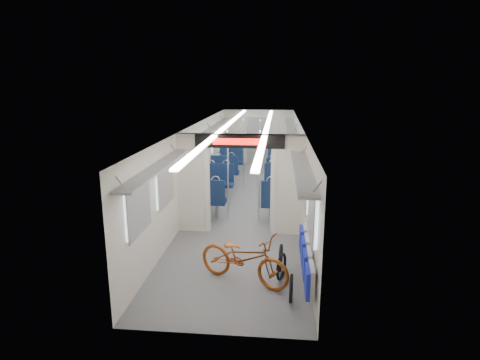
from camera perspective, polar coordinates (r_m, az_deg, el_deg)
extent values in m
plane|color=#515456|center=(11.42, 0.96, -3.69)|extent=(12.00, 12.00, 0.00)
cube|color=beige|center=(11.33, -6.35, 2.10)|extent=(0.02, 12.00, 2.30)
cube|color=beige|center=(11.12, 8.46, 1.80)|extent=(0.02, 12.00, 2.30)
cube|color=beige|center=(17.04, 2.57, 6.09)|extent=(2.90, 0.02, 2.30)
cube|color=beige|center=(5.44, -4.06, -11.07)|extent=(2.90, 0.02, 2.30)
cube|color=silver|center=(10.95, 1.00, 7.87)|extent=(2.90, 12.00, 0.02)
cube|color=white|center=(11.01, -1.88, 7.74)|extent=(0.12, 11.40, 0.04)
cube|color=white|center=(10.93, 3.91, 7.66)|extent=(0.12, 11.40, 0.04)
cube|color=beige|center=(9.40, -6.84, -1.30)|extent=(0.65, 0.18, 2.00)
cube|color=beige|center=(9.19, 7.00, -1.65)|extent=(0.65, 0.18, 2.00)
cube|color=beige|center=(8.99, 0.01, 5.60)|extent=(2.90, 0.18, 0.30)
cylinder|color=beige|center=(9.34, -4.89, -1.35)|extent=(0.20, 0.20, 2.00)
cylinder|color=beige|center=(9.19, 4.98, -1.60)|extent=(0.20, 0.20, 2.00)
cube|color=black|center=(8.89, -0.06, 5.50)|extent=(2.00, 0.03, 0.30)
cube|color=#FF0C07|center=(8.86, -0.08, 5.48)|extent=(1.20, 0.02, 0.14)
cube|color=silver|center=(6.78, -14.36, -4.09)|extent=(0.04, 1.00, 0.75)
cube|color=silver|center=(6.42, 10.35, -4.90)|extent=(0.04, 1.00, 0.75)
cube|color=silver|center=(8.24, -10.67, -0.72)|extent=(0.04, 1.00, 0.75)
cube|color=silver|center=(7.95, 9.42, -1.21)|extent=(0.04, 1.00, 0.75)
cube|color=silver|center=(10.80, -6.77, 2.86)|extent=(0.04, 1.00, 0.75)
cube|color=silver|center=(10.58, 8.47, 2.57)|extent=(0.04, 1.00, 0.75)
cube|color=silver|center=(12.63, -4.97, 4.49)|extent=(0.04, 1.00, 0.75)
cube|color=silver|center=(12.44, 8.04, 4.27)|extent=(0.04, 1.00, 0.75)
cube|color=silver|center=(14.48, -3.62, 5.71)|extent=(0.04, 1.00, 0.75)
cube|color=silver|center=(14.32, 7.73, 5.52)|extent=(0.04, 1.00, 0.75)
cube|color=silver|center=(16.25, -2.63, 6.61)|extent=(0.04, 1.00, 0.75)
cube|color=silver|center=(16.10, 7.49, 6.44)|extent=(0.04, 1.00, 0.75)
cube|color=gray|center=(7.33, -11.44, 1.85)|extent=(0.30, 3.60, 0.04)
cube|color=gray|center=(7.03, 8.80, 1.46)|extent=(0.30, 3.60, 0.04)
cube|color=gray|center=(13.12, -3.90, 7.28)|extent=(0.30, 7.60, 0.04)
cube|color=gray|center=(12.95, 7.35, 7.12)|extent=(0.30, 7.60, 0.04)
cube|color=gray|center=(17.00, 2.55, 5.57)|extent=(0.90, 0.05, 2.00)
imported|color=#924315|center=(7.09, 0.54, -11.01)|extent=(1.83, 1.28, 0.92)
cube|color=gray|center=(6.15, 10.12, -14.06)|extent=(0.06, 0.45, 0.51)
cube|color=#101994|center=(6.15, 9.55, -14.06)|extent=(0.06, 0.41, 0.43)
cube|color=gray|center=(6.64, 9.75, -11.85)|extent=(0.06, 0.45, 0.51)
cube|color=#101994|center=(6.64, 9.23, -11.85)|extent=(0.06, 0.41, 0.43)
cube|color=gray|center=(7.14, 9.44, -9.95)|extent=(0.06, 0.45, 0.51)
cube|color=#101994|center=(7.14, 8.95, -9.94)|extent=(0.06, 0.41, 0.43)
cube|color=gray|center=(7.65, 9.17, -8.29)|extent=(0.06, 0.45, 0.51)
cube|color=#101994|center=(7.64, 8.71, -8.29)|extent=(0.06, 0.41, 0.43)
torus|color=black|center=(6.68, 7.28, -15.22)|extent=(0.08, 0.46, 0.46)
torus|color=black|center=(7.31, 5.90, -12.31)|extent=(0.20, 0.49, 0.50)
torus|color=black|center=(7.61, 5.80, -11.12)|extent=(0.09, 0.52, 0.52)
cube|color=#0E1E3E|center=(10.45, -3.29, -3.08)|extent=(0.46, 0.43, 0.10)
cylinder|color=gray|center=(10.52, -3.27, -4.26)|extent=(0.10, 0.10, 0.35)
cube|color=#0E1E3E|center=(10.20, -3.46, -1.58)|extent=(0.46, 0.08, 0.56)
torus|color=silver|center=(10.12, -3.49, -0.04)|extent=(0.23, 0.03, 0.23)
cube|color=#0E1E3E|center=(12.12, -2.05, -0.70)|extent=(0.46, 0.43, 0.10)
cylinder|color=gray|center=(12.18, -2.04, -1.72)|extent=(0.10, 0.10, 0.35)
cube|color=#0E1E3E|center=(12.21, -1.96, 1.02)|extent=(0.46, 0.08, 0.56)
torus|color=silver|center=(12.15, -1.97, 2.32)|extent=(0.23, 0.03, 0.23)
cube|color=#0E1E3E|center=(10.53, -5.82, -3.00)|extent=(0.46, 0.43, 0.10)
cylinder|color=gray|center=(10.60, -5.79, -4.17)|extent=(0.10, 0.10, 0.35)
cube|color=#0E1E3E|center=(10.28, -6.05, -1.51)|extent=(0.46, 0.08, 0.56)
torus|color=silver|center=(10.21, -6.09, 0.02)|extent=(0.23, 0.03, 0.23)
cube|color=#0E1E3E|center=(12.19, -4.24, -0.64)|extent=(0.46, 0.43, 0.10)
cylinder|color=gray|center=(12.25, -4.22, -1.66)|extent=(0.10, 0.10, 0.35)
cube|color=#0E1E3E|center=(12.28, -4.14, 1.06)|extent=(0.46, 0.08, 0.56)
torus|color=silver|center=(12.22, -4.16, 2.35)|extent=(0.23, 0.03, 0.23)
cube|color=#0E1E3E|center=(10.28, 4.41, -3.40)|extent=(0.49, 0.45, 0.10)
cylinder|color=gray|center=(10.35, 4.38, -4.59)|extent=(0.10, 0.10, 0.35)
cube|color=#0E1E3E|center=(10.01, 4.42, -1.81)|extent=(0.49, 0.09, 0.59)
torus|color=silver|center=(9.93, 4.45, -0.16)|extent=(0.24, 0.03, 0.24)
cube|color=#0E1E3E|center=(12.05, 4.58, -0.82)|extent=(0.49, 0.45, 0.10)
cylinder|color=gray|center=(12.11, 4.56, -1.85)|extent=(0.10, 0.10, 0.35)
cube|color=#0E1E3E|center=(12.14, 4.63, 0.98)|extent=(0.49, 0.09, 0.59)
torus|color=silver|center=(12.08, 4.66, 2.36)|extent=(0.24, 0.03, 0.24)
cube|color=#0E1E3E|center=(10.28, 7.03, -3.46)|extent=(0.49, 0.45, 0.10)
cylinder|color=gray|center=(10.35, 6.99, -4.65)|extent=(0.10, 0.10, 0.35)
cube|color=#0E1E3E|center=(10.01, 7.11, -1.87)|extent=(0.49, 0.09, 0.59)
torus|color=silver|center=(9.93, 7.16, -0.22)|extent=(0.24, 0.03, 0.24)
cube|color=#0E1E3E|center=(12.05, 6.82, -0.87)|extent=(0.49, 0.45, 0.10)
cylinder|color=gray|center=(12.11, 6.79, -1.90)|extent=(0.10, 0.10, 0.35)
cube|color=#0E1E3E|center=(12.15, 6.85, 0.93)|extent=(0.49, 0.09, 0.59)
torus|color=silver|center=(12.08, 6.89, 2.31)|extent=(0.24, 0.03, 0.24)
cube|color=#0E1E3E|center=(13.75, -1.14, 1.07)|extent=(0.47, 0.43, 0.10)
cylinder|color=gray|center=(13.81, -1.13, 0.16)|extent=(0.10, 0.10, 0.35)
cube|color=#0E1E3E|center=(13.51, -1.23, 2.29)|extent=(0.47, 0.08, 0.57)
torus|color=silver|center=(13.46, -1.24, 3.47)|extent=(0.23, 0.03, 0.23)
cube|color=#0E1E3E|center=(15.47, -0.40, 2.50)|extent=(0.47, 0.43, 0.10)
cylinder|color=gray|center=(15.51, -0.39, 1.68)|extent=(0.10, 0.10, 0.35)
cube|color=#0E1E3E|center=(15.58, -0.33, 3.83)|extent=(0.47, 0.08, 0.57)
torus|color=silver|center=(15.53, -0.33, 4.87)|extent=(0.23, 0.03, 0.23)
cube|color=#0E1E3E|center=(13.81, -3.08, 1.11)|extent=(0.47, 0.43, 0.10)
cylinder|color=gray|center=(13.87, -3.06, 0.20)|extent=(0.10, 0.10, 0.35)
cube|color=#0E1E3E|center=(13.57, -3.20, 2.32)|extent=(0.47, 0.08, 0.57)
torus|color=silver|center=(13.52, -3.22, 3.50)|extent=(0.23, 0.03, 0.23)
cube|color=#0E1E3E|center=(15.52, -2.12, 2.53)|extent=(0.47, 0.43, 0.10)
cylinder|color=gray|center=(15.56, -2.12, 1.72)|extent=(0.10, 0.10, 0.35)
cube|color=#0E1E3E|center=(15.63, -2.05, 3.86)|extent=(0.47, 0.08, 0.57)
torus|color=silver|center=(15.58, -2.06, 4.89)|extent=(0.23, 0.03, 0.23)
cube|color=#0E1E3E|center=(13.59, 4.70, 0.87)|extent=(0.44, 0.41, 0.10)
cylinder|color=gray|center=(13.64, 4.68, -0.06)|extent=(0.10, 0.10, 0.35)
cube|color=#0E1E3E|center=(13.36, 4.71, 2.04)|extent=(0.44, 0.08, 0.54)
torus|color=silver|center=(13.31, 4.74, 3.16)|extent=(0.22, 0.03, 0.22)
cube|color=#0E1E3E|center=(15.21, 4.79, 2.26)|extent=(0.44, 0.41, 0.10)
cylinder|color=gray|center=(15.26, 4.78, 1.43)|extent=(0.10, 0.10, 0.35)
cube|color=#0E1E3E|center=(15.31, 4.82, 3.55)|extent=(0.44, 0.08, 0.54)
torus|color=silver|center=(15.27, 4.85, 4.53)|extent=(0.22, 0.03, 0.22)
cube|color=#0E1E3E|center=(13.59, 6.68, 0.82)|extent=(0.44, 0.41, 0.10)
cylinder|color=gray|center=(13.65, 6.65, -0.10)|extent=(0.10, 0.10, 0.35)
cube|color=#0E1E3E|center=(13.36, 6.73, 1.99)|extent=(0.44, 0.08, 0.54)
torus|color=silver|center=(13.31, 6.76, 3.12)|extent=(0.22, 0.03, 0.22)
cube|color=#0E1E3E|center=(15.21, 6.56, 2.22)|extent=(0.44, 0.41, 0.10)
cylinder|color=gray|center=(15.26, 6.54, 1.39)|extent=(0.10, 0.10, 0.35)
cube|color=#0E1E3E|center=(15.31, 6.59, 3.51)|extent=(0.44, 0.08, 0.54)
torus|color=silver|center=(15.27, 6.61, 4.49)|extent=(0.22, 0.03, 0.22)
cylinder|color=silver|center=(9.91, -1.71, 0.48)|extent=(0.04, 0.04, 2.30)
cylinder|color=silver|center=(9.87, 2.73, 0.41)|extent=(0.05, 0.05, 2.30)
cylinder|color=silver|center=(12.85, 0.52, 3.57)|extent=(0.04, 0.04, 2.30)
cylinder|color=silver|center=(12.59, 2.79, 3.35)|extent=(0.04, 0.04, 2.30)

